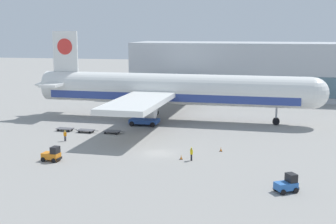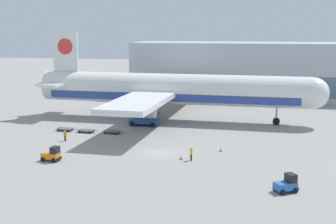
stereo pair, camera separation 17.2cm
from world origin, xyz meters
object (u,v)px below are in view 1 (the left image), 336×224
at_px(airplane_main, 168,90).
at_px(baggage_tug_mid, 52,155).
at_px(baggage_dolly_lead, 65,129).
at_px(ground_crew_near, 191,153).
at_px(baggage_tug_foreground, 287,184).
at_px(ground_crew_far, 65,135).
at_px(scissor_lift_loader, 144,114).
at_px(baggage_dolly_third, 112,131).
at_px(traffic_cone_near, 181,157).
at_px(traffic_cone_far, 221,149).
at_px(baggage_dolly_second, 86,130).

height_order(airplane_main, baggage_tug_mid, airplane_main).
xyz_separation_m(baggage_tug_mid, baggage_dolly_lead, (-6.23, 17.81, -0.49)).
relative_size(baggage_dolly_lead, ground_crew_near, 2.07).
bearing_deg(baggage_tug_foreground, baggage_dolly_lead, 114.91).
distance_m(baggage_dolly_lead, ground_crew_far, 7.65).
relative_size(airplane_main, scissor_lift_loader, 10.78).
bearing_deg(baggage_dolly_lead, scissor_lift_loader, 36.56).
xyz_separation_m(baggage_dolly_third, traffic_cone_near, (14.32, -13.20, -0.08)).
height_order(scissor_lift_loader, baggage_dolly_lead, scissor_lift_loader).
bearing_deg(ground_crew_near, traffic_cone_far, -69.26).
bearing_deg(ground_crew_near, baggage_dolly_second, 18.43).
relative_size(airplane_main, ground_crew_near, 32.08).
relative_size(airplane_main, baggage_dolly_second, 15.49).
distance_m(traffic_cone_near, traffic_cone_far, 7.23).
xyz_separation_m(airplane_main, scissor_lift_loader, (-3.09, -5.90, -3.79)).
bearing_deg(scissor_lift_loader, traffic_cone_far, -43.81).
xyz_separation_m(baggage_dolly_second, traffic_cone_far, (23.74, -7.64, -0.08)).
bearing_deg(ground_crew_far, baggage_tug_mid, 115.09).
distance_m(baggage_tug_foreground, traffic_cone_near, 16.97).
height_order(baggage_dolly_lead, baggage_dolly_second, same).
xyz_separation_m(scissor_lift_loader, ground_crew_near, (12.22, -21.41, -0.98)).
xyz_separation_m(baggage_tug_foreground, baggage_tug_mid, (-30.27, 5.83, 0.00)).
height_order(baggage_tug_foreground, ground_crew_near, baggage_tug_foreground).
relative_size(baggage_tug_foreground, baggage_dolly_third, 0.75).
bearing_deg(airplane_main, ground_crew_far, -119.13).
xyz_separation_m(baggage_dolly_second, ground_crew_near, (20.34, -13.31, 0.68)).
distance_m(baggage_tug_foreground, baggage_dolly_third, 36.40).
distance_m(baggage_tug_foreground, ground_crew_near, 15.64).
relative_size(baggage_tug_foreground, ground_crew_far, 1.67).
distance_m(scissor_lift_loader, ground_crew_far, 17.19).
bearing_deg(baggage_tug_mid, ground_crew_near, 18.10).
xyz_separation_m(baggage_tug_mid, ground_crew_far, (-3.06, 10.87, 0.11)).
bearing_deg(baggage_dolly_third, ground_crew_far, -124.83).
bearing_deg(traffic_cone_far, traffic_cone_near, -132.03).
xyz_separation_m(baggage_tug_foreground, baggage_dolly_third, (-27.88, 23.40, -0.49)).
relative_size(baggage_dolly_second, ground_crew_near, 2.07).
bearing_deg(traffic_cone_near, ground_crew_near, -11.89).
bearing_deg(ground_crew_far, baggage_tug_foreground, 162.73).
xyz_separation_m(baggage_dolly_second, baggage_dolly_third, (4.58, 0.19, 0.00)).
bearing_deg(baggage_dolly_lead, ground_crew_far, -61.10).
height_order(baggage_tug_foreground, baggage_dolly_lead, baggage_tug_foreground).
relative_size(baggage_tug_foreground, traffic_cone_far, 4.44).
bearing_deg(baggage_tug_mid, baggage_dolly_second, 102.66).
relative_size(ground_crew_near, traffic_cone_near, 2.86).
distance_m(baggage_dolly_second, traffic_cone_near, 22.94).
distance_m(baggage_dolly_lead, baggage_dolly_third, 8.63).
bearing_deg(baggage_dolly_second, ground_crew_far, -93.37).
relative_size(scissor_lift_loader, baggage_tug_mid, 2.09).
xyz_separation_m(baggage_dolly_lead, ground_crew_far, (3.17, -6.94, 0.60)).
bearing_deg(traffic_cone_far, ground_crew_far, 177.36).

